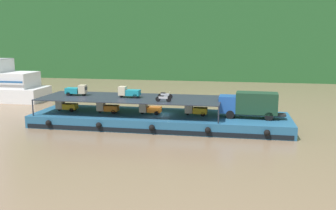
# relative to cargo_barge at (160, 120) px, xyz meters

# --- Properties ---
(ground_plane) EXTENTS (400.00, 400.00, 0.00)m
(ground_plane) POSITION_rel_cargo_barge_xyz_m (0.00, 0.03, -0.75)
(ground_plane) COLOR #7F664C
(cargo_barge) EXTENTS (31.97, 9.08, 1.50)m
(cargo_barge) POSITION_rel_cargo_barge_xyz_m (0.00, 0.00, 0.00)
(cargo_barge) COLOR #23567A
(cargo_barge) RESTS_ON ground
(covered_lorry) EXTENTS (7.92, 2.54, 3.10)m
(covered_lorry) POSITION_rel_cargo_barge_xyz_m (11.00, -0.17, 2.44)
(covered_lorry) COLOR #1E4C99
(covered_lorry) RESTS_ON cargo_barge
(cargo_rack) EXTENTS (22.77, 7.74, 2.00)m
(cargo_rack) POSITION_rel_cargo_barge_xyz_m (-3.80, 0.03, 2.69)
(cargo_rack) COLOR #232833
(cargo_rack) RESTS_ON cargo_barge
(mini_truck_lower_stern) EXTENTS (2.75, 1.21, 1.38)m
(mini_truck_lower_stern) POSITION_rel_cargo_barge_xyz_m (-12.42, -0.24, 1.44)
(mini_truck_lower_stern) COLOR gold
(mini_truck_lower_stern) RESTS_ON cargo_barge
(mini_truck_lower_aft) EXTENTS (2.76, 1.23, 1.38)m
(mini_truck_lower_aft) POSITION_rel_cargo_barge_xyz_m (-6.72, -0.43, 1.44)
(mini_truck_lower_aft) COLOR orange
(mini_truck_lower_aft) RESTS_ON cargo_barge
(mini_truck_lower_mid) EXTENTS (2.76, 1.24, 1.38)m
(mini_truck_lower_mid) POSITION_rel_cargo_barge_xyz_m (-1.20, -0.24, 1.44)
(mini_truck_lower_mid) COLOR orange
(mini_truck_lower_mid) RESTS_ON cargo_barge
(mini_truck_lower_fore) EXTENTS (2.77, 1.25, 1.38)m
(mini_truck_lower_fore) POSITION_rel_cargo_barge_xyz_m (4.52, 0.13, 1.44)
(mini_truck_lower_fore) COLOR gold
(mini_truck_lower_fore) RESTS_ON cargo_barge
(mini_truck_upper_stern) EXTENTS (2.78, 1.26, 1.38)m
(mini_truck_upper_stern) POSITION_rel_cargo_barge_xyz_m (-11.20, 0.46, 3.44)
(mini_truck_upper_stern) COLOR teal
(mini_truck_upper_stern) RESTS_ON cargo_rack
(mini_truck_upper_mid) EXTENTS (2.76, 1.23, 1.38)m
(mini_truck_upper_mid) POSITION_rel_cargo_barge_xyz_m (-3.97, 0.05, 3.44)
(mini_truck_upper_mid) COLOR teal
(mini_truck_upper_mid) RESTS_ON cargo_rack
(motorcycle_upper_port) EXTENTS (1.90, 0.55, 0.87)m
(motorcycle_upper_port) POSITION_rel_cargo_barge_xyz_m (0.90, -2.29, 3.18)
(motorcycle_upper_port) COLOR black
(motorcycle_upper_port) RESTS_ON cargo_rack
(motorcycle_upper_centre) EXTENTS (1.90, 0.55, 0.87)m
(motorcycle_upper_centre) POSITION_rel_cargo_barge_xyz_m (0.68, 0.03, 3.18)
(motorcycle_upper_centre) COLOR black
(motorcycle_upper_centre) RESTS_ON cargo_rack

